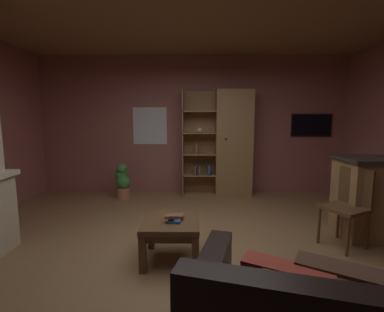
{
  "coord_description": "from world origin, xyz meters",
  "views": [
    {
      "loc": [
        0.02,
        -2.83,
        1.47
      ],
      "look_at": [
        0.0,
        0.4,
        1.05
      ],
      "focal_mm": 25.22,
      "sensor_mm": 36.0,
      "label": 1
    }
  ],
  "objects_px": {
    "bookshelf_cabinet": "(229,144)",
    "table_book_0": "(174,221)",
    "coffee_table": "(171,229)",
    "dining_chair": "(349,202)",
    "table_book_1": "(177,216)",
    "table_book_2": "(170,216)",
    "wall_mounted_tv": "(311,125)",
    "potted_floor_plant": "(123,181)"
  },
  "relations": [
    {
      "from": "bookshelf_cabinet",
      "to": "table_book_0",
      "type": "height_order",
      "value": "bookshelf_cabinet"
    },
    {
      "from": "coffee_table",
      "to": "bookshelf_cabinet",
      "type": "bearing_deg",
      "value": 70.14
    },
    {
      "from": "bookshelf_cabinet",
      "to": "dining_chair",
      "type": "distance_m",
      "value": 2.53
    },
    {
      "from": "table_book_1",
      "to": "table_book_2",
      "type": "bearing_deg",
      "value": -131.28
    },
    {
      "from": "table_book_1",
      "to": "wall_mounted_tv",
      "type": "relative_size",
      "value": 0.16
    },
    {
      "from": "dining_chair",
      "to": "potted_floor_plant",
      "type": "height_order",
      "value": "dining_chair"
    },
    {
      "from": "bookshelf_cabinet",
      "to": "potted_floor_plant",
      "type": "distance_m",
      "value": 2.17
    },
    {
      "from": "bookshelf_cabinet",
      "to": "dining_chair",
      "type": "height_order",
      "value": "bookshelf_cabinet"
    },
    {
      "from": "bookshelf_cabinet",
      "to": "table_book_2",
      "type": "bearing_deg",
      "value": -109.66
    },
    {
      "from": "bookshelf_cabinet",
      "to": "coffee_table",
      "type": "relative_size",
      "value": 3.48
    },
    {
      "from": "table_book_0",
      "to": "dining_chair",
      "type": "distance_m",
      "value": 2.07
    },
    {
      "from": "dining_chair",
      "to": "table_book_2",
      "type": "bearing_deg",
      "value": -168.64
    },
    {
      "from": "coffee_table",
      "to": "table_book_1",
      "type": "bearing_deg",
      "value": 24.84
    },
    {
      "from": "bookshelf_cabinet",
      "to": "wall_mounted_tv",
      "type": "relative_size",
      "value": 2.58
    },
    {
      "from": "coffee_table",
      "to": "dining_chair",
      "type": "height_order",
      "value": "dining_chair"
    },
    {
      "from": "table_book_2",
      "to": "potted_floor_plant",
      "type": "bearing_deg",
      "value": 115.33
    },
    {
      "from": "coffee_table",
      "to": "wall_mounted_tv",
      "type": "relative_size",
      "value": 0.74
    },
    {
      "from": "table_book_1",
      "to": "table_book_2",
      "type": "height_order",
      "value": "table_book_2"
    },
    {
      "from": "coffee_table",
      "to": "table_book_1",
      "type": "height_order",
      "value": "table_book_1"
    },
    {
      "from": "table_book_1",
      "to": "potted_floor_plant",
      "type": "bearing_deg",
      "value": 117.68
    },
    {
      "from": "bookshelf_cabinet",
      "to": "dining_chair",
      "type": "bearing_deg",
      "value": -62.86
    },
    {
      "from": "table_book_1",
      "to": "potted_floor_plant",
      "type": "height_order",
      "value": "potted_floor_plant"
    },
    {
      "from": "coffee_table",
      "to": "table_book_1",
      "type": "distance_m",
      "value": 0.15
    },
    {
      "from": "potted_floor_plant",
      "to": "wall_mounted_tv",
      "type": "xyz_separation_m",
      "value": [
        3.73,
        0.5,
        1.04
      ]
    },
    {
      "from": "bookshelf_cabinet",
      "to": "table_book_2",
      "type": "relative_size",
      "value": 19.51
    },
    {
      "from": "table_book_0",
      "to": "wall_mounted_tv",
      "type": "xyz_separation_m",
      "value": [
        2.57,
        2.84,
        0.94
      ]
    },
    {
      "from": "table_book_1",
      "to": "table_book_2",
      "type": "relative_size",
      "value": 1.22
    },
    {
      "from": "bookshelf_cabinet",
      "to": "dining_chair",
      "type": "xyz_separation_m",
      "value": [
        1.13,
        -2.21,
        -0.49
      ]
    },
    {
      "from": "table_book_1",
      "to": "wall_mounted_tv",
      "type": "height_order",
      "value": "wall_mounted_tv"
    },
    {
      "from": "table_book_1",
      "to": "table_book_2",
      "type": "xyz_separation_m",
      "value": [
        -0.07,
        -0.09,
        0.03
      ]
    },
    {
      "from": "table_book_2",
      "to": "wall_mounted_tv",
      "type": "height_order",
      "value": "wall_mounted_tv"
    },
    {
      "from": "bookshelf_cabinet",
      "to": "wall_mounted_tv",
      "type": "height_order",
      "value": "bookshelf_cabinet"
    },
    {
      "from": "table_book_2",
      "to": "coffee_table",
      "type": "bearing_deg",
      "value": 80.07
    },
    {
      "from": "coffee_table",
      "to": "table_book_2",
      "type": "height_order",
      "value": "table_book_2"
    },
    {
      "from": "table_book_2",
      "to": "bookshelf_cabinet",
      "type": "bearing_deg",
      "value": 70.34
    },
    {
      "from": "potted_floor_plant",
      "to": "table_book_0",
      "type": "bearing_deg",
      "value": -63.7
    },
    {
      "from": "table_book_0",
      "to": "table_book_2",
      "type": "height_order",
      "value": "table_book_2"
    },
    {
      "from": "table_book_0",
      "to": "wall_mounted_tv",
      "type": "distance_m",
      "value": 3.95
    },
    {
      "from": "potted_floor_plant",
      "to": "bookshelf_cabinet",
      "type": "bearing_deg",
      "value": 8.19
    },
    {
      "from": "table_book_2",
      "to": "dining_chair",
      "type": "relative_size",
      "value": 0.11
    },
    {
      "from": "table_book_1",
      "to": "table_book_2",
      "type": "distance_m",
      "value": 0.12
    },
    {
      "from": "table_book_2",
      "to": "potted_floor_plant",
      "type": "height_order",
      "value": "potted_floor_plant"
    }
  ]
}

